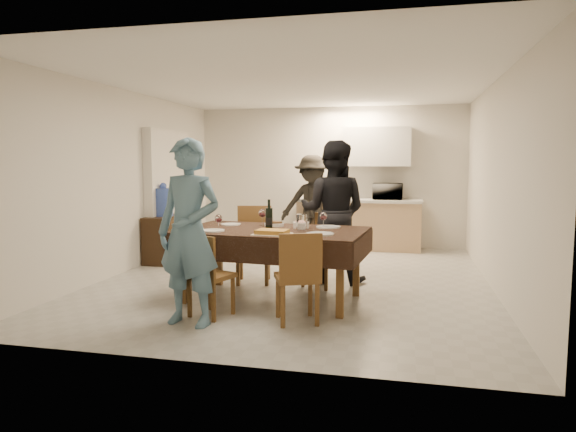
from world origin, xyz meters
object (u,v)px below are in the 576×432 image
object	(u,v)px
person_far	(333,212)
wine_bottle	(269,214)
water_pitcher	(301,223)
person_near	(189,232)
person_kitchen	(312,204)
console	(165,239)
water_jug	(164,202)
dining_table	(272,233)
microwave	(388,191)
savoury_tart	(272,232)

from	to	relation	value
person_far	wine_bottle	bearing A→B (deg)	64.64
water_pitcher	person_near	distance (m)	1.35
water_pitcher	wine_bottle	bearing A→B (deg)	165.96
person_near	person_kitchen	size ratio (longest dim) A/B	1.07
console	wine_bottle	distance (m)	2.85
water_jug	person_near	distance (m)	3.30
dining_table	person_kitchen	xyz separation A→B (m)	(-0.13, 3.29, 0.07)
water_pitcher	person_far	distance (m)	1.12
dining_table	console	size ratio (longest dim) A/B	2.76
dining_table	water_jug	bearing A→B (deg)	146.23
dining_table	microwave	bearing A→B (deg)	77.70
console	person_near	world-z (taller)	person_near
savoury_tart	wine_bottle	bearing A→B (deg)	109.23
savoury_tart	person_kitchen	distance (m)	3.67
console	person_kitchen	distance (m)	2.62
wine_bottle	savoury_tart	distance (m)	0.48
microwave	person_near	distance (m)	5.08
water_jug	wine_bottle	bearing A→B (deg)	-38.58
wine_bottle	person_far	distance (m)	1.17
water_jug	person_kitchen	xyz separation A→B (m)	(2.10, 1.50, -0.10)
savoury_tart	person_kitchen	world-z (taller)	person_kitchen
person_far	person_near	bearing A→B (deg)	67.95
dining_table	water_jug	distance (m)	2.86
wine_bottle	water_jug	bearing A→B (deg)	141.42
water_pitcher	savoury_tart	xyz separation A→B (m)	(-0.25, -0.33, -0.07)
wine_bottle	person_far	size ratio (longest dim) A/B	0.18
savoury_tart	microwave	size ratio (longest dim) A/B	0.74
water_jug	microwave	bearing A→B (deg)	29.88
water_jug	microwave	size ratio (longest dim) A/B	0.84
water_pitcher	savoury_tart	size ratio (longest dim) A/B	0.48
water_jug	water_pitcher	size ratio (longest dim) A/B	2.36
console	person_near	xyz separation A→B (m)	(1.68, -2.84, 0.54)
dining_table	console	world-z (taller)	dining_table
microwave	person_far	bearing A→B (deg)	77.18
person_far	water_jug	bearing A→B (deg)	-9.28
water_jug	person_far	bearing A→B (deg)	-14.88
console	person_kitchen	bearing A→B (deg)	35.54
person_near	savoury_tart	bearing A→B (deg)	54.70
console	microwave	distance (m)	3.97
dining_table	water_jug	size ratio (longest dim) A/B	4.95
console	person_far	world-z (taller)	person_far
person_far	person_kitchen	world-z (taller)	person_far
microwave	water_pitcher	bearing A→B (deg)	77.91
console	savoury_tart	distance (m)	3.22
person_near	person_kitchen	distance (m)	4.36
microwave	person_far	world-z (taller)	person_far
savoury_tart	person_near	distance (m)	0.94
dining_table	wine_bottle	bearing A→B (deg)	139.97
water_jug	person_near	size ratio (longest dim) A/B	0.24
savoury_tart	person_kitchen	bearing A→B (deg)	93.64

